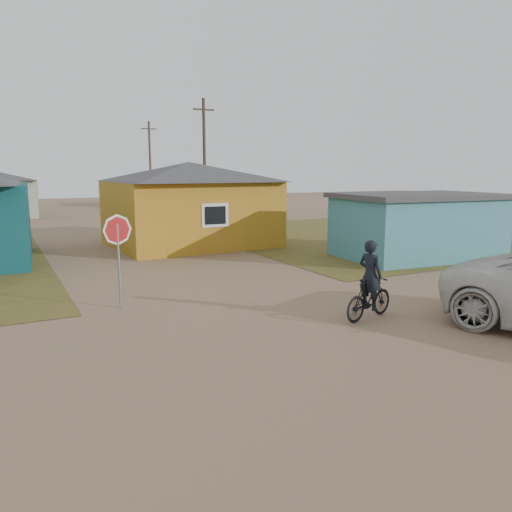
{
  "coord_description": "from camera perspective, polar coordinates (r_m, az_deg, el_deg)",
  "views": [
    {
      "loc": [
        -5.69,
        -8.35,
        3.5
      ],
      "look_at": [
        0.26,
        3.0,
        1.3
      ],
      "focal_mm": 35.0,
      "sensor_mm": 36.0,
      "label": 1
    }
  ],
  "objects": [
    {
      "name": "utility_pole_far",
      "position": [
        48.2,
        -12.0,
        10.28
      ],
      "size": [
        1.4,
        0.2,
        8.0
      ],
      "color": "#423227",
      "rests_on": "ground"
    },
    {
      "name": "utility_pole_near",
      "position": [
        32.71,
        -5.91,
        10.8
      ],
      "size": [
        1.4,
        0.2,
        8.0
      ],
      "color": "#423227",
      "rests_on": "ground"
    },
    {
      "name": "house_beige_east",
      "position": [
        50.86,
        -9.8,
        7.74
      ],
      "size": [
        6.95,
        6.05,
        3.6
      ],
      "color": "gray",
      "rests_on": "ground"
    },
    {
      "name": "shed_turquoise",
      "position": [
        21.36,
        17.9,
        3.38
      ],
      "size": [
        6.71,
        4.93,
        2.6
      ],
      "color": "teal",
      "rests_on": "ground"
    },
    {
      "name": "cyclist",
      "position": [
        12.15,
        12.85,
        -3.86
      ],
      "size": [
        1.75,
        0.87,
        1.91
      ],
      "color": "black",
      "rests_on": "ground"
    },
    {
      "name": "ground",
      "position": [
        10.7,
        6.32,
        -9.42
      ],
      "size": [
        120.0,
        120.0,
        0.0
      ],
      "primitive_type": "plane",
      "color": "#83674B"
    },
    {
      "name": "grass_ne",
      "position": [
        29.26,
        14.9,
        2.55
      ],
      "size": [
        20.0,
        18.0,
        0.0
      ],
      "primitive_type": "cube",
      "color": "brown",
      "rests_on": "ground"
    },
    {
      "name": "house_yellow",
      "position": [
        23.85,
        -7.59,
        6.05
      ],
      "size": [
        7.72,
        6.76,
        3.9
      ],
      "color": "#AF791B",
      "rests_on": "ground"
    },
    {
      "name": "stop_sign",
      "position": [
        13.1,
        -15.52,
        1.86
      ],
      "size": [
        0.79,
        0.14,
        2.42
      ],
      "color": "gray",
      "rests_on": "ground"
    }
  ]
}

